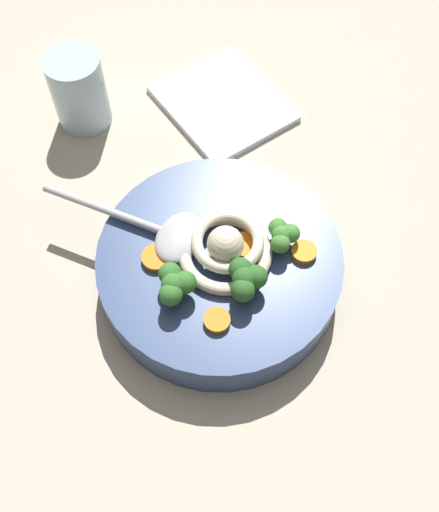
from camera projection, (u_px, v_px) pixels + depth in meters
The scene contains 13 objects.
table_slab at pixel (213, 316), 61.80cm from camera, with size 134.97×134.97×3.87cm, color #BCB29E.
soup_bowl at pixel (219, 268), 59.61cm from camera, with size 23.88×23.88×4.77cm.
noodle_pile at pixel (226, 248), 56.62cm from camera, with size 9.87×9.68×3.97cm.
soup_spoon at pixel (166, 232), 57.99cm from camera, with size 13.32×15.61×1.60cm.
broccoli_floret_near_spoon at pixel (246, 279), 53.96cm from camera, with size 4.31×3.71×3.41cm.
broccoli_floret_front at pixel (282, 235), 56.65cm from camera, with size 3.65×3.14×2.89cm.
broccoli_floret_right at pixel (175, 283), 53.79cm from camera, with size 4.23×3.64×3.34cm.
carrot_slice_beside_chili at pixel (217, 321), 53.90cm from camera, with size 2.43×2.43×0.68cm, color orange.
carrot_slice_far at pixel (248, 245), 57.94cm from camera, with size 2.96×2.96×0.49cm, color orange.
carrot_slice_left at pixel (304, 252), 57.43cm from camera, with size 2.46×2.46×0.69cm, color orange.
carrot_slice_beside_noodles at pixel (157, 258), 57.12cm from camera, with size 2.89×2.89×0.68cm, color orange.
drinking_glass at pixel (79, 91), 68.73cm from camera, with size 6.32×6.32×9.01cm, color silver.
folded_napkin at pixel (223, 104), 73.30cm from camera, with size 14.88×12.58×0.80cm, color white.
Camera 1 is at (-24.62, 6.02, 58.64)cm, focal length 42.20 mm.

